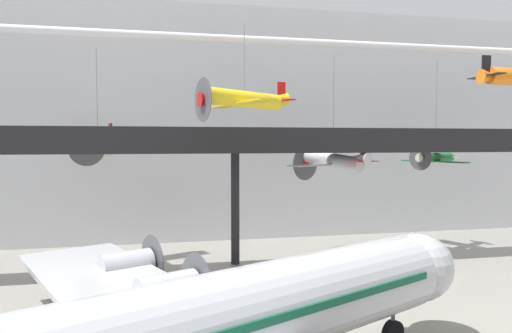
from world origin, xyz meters
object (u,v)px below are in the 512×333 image
Objects in this scene: suspended_plane_yellow_lowwing at (244,100)px; suspended_plane_silver_racer at (333,161)px; suspended_plane_green_biplane at (435,157)px; suspended_plane_cream_biplane at (98,143)px.

suspended_plane_yellow_lowwing is 0.71× the size of suspended_plane_silver_racer.
suspended_plane_silver_racer is 10.54m from suspended_plane_green_biplane.
suspended_plane_silver_racer is at bearing -19.78° from suspended_plane_green_biplane.
suspended_plane_yellow_lowwing is at bearing -155.33° from suspended_plane_cream_biplane.
suspended_plane_yellow_lowwing is at bearing 102.35° from suspended_plane_silver_racer.
suspended_plane_silver_racer is (9.28, 7.90, -4.40)m from suspended_plane_yellow_lowwing.
suspended_plane_green_biplane is at bearing -172.26° from suspended_plane_yellow_lowwing.
suspended_plane_silver_racer is at bearing -155.96° from suspended_plane_yellow_lowwing.
suspended_plane_yellow_lowwing reaches higher than suspended_plane_green_biplane.
suspended_plane_cream_biplane is (-30.19, 0.49, 1.37)m from suspended_plane_green_biplane.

